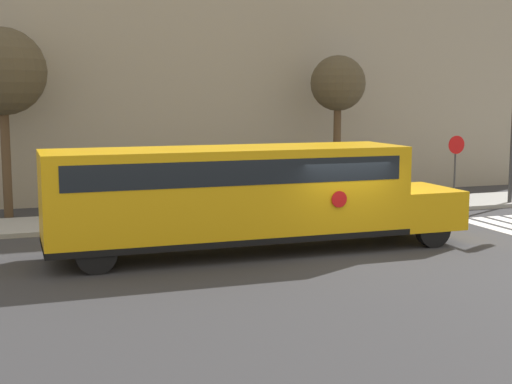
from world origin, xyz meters
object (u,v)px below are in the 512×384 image
(school_bus, at_px, (242,192))
(stop_sign, at_px, (456,160))
(tree_far_sidewalk, at_px, (338,85))
(tree_near_sidewalk, at_px, (2,73))

(school_bus, height_order, stop_sign, school_bus)
(school_bus, xyz_separation_m, tree_far_sidewalk, (6.68, 8.03, 3.01))
(stop_sign, distance_m, tree_far_sidewalk, 5.49)
(school_bus, height_order, tree_far_sidewalk, tree_far_sidewalk)
(school_bus, relative_size, stop_sign, 4.22)
(tree_near_sidewalk, bearing_deg, tree_far_sidewalk, -0.62)
(school_bus, distance_m, stop_sign, 11.37)
(school_bus, xyz_separation_m, tree_near_sidewalk, (-6.03, 8.17, 3.39))
(tree_near_sidewalk, distance_m, tree_far_sidewalk, 12.72)
(tree_near_sidewalk, bearing_deg, stop_sign, -11.11)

